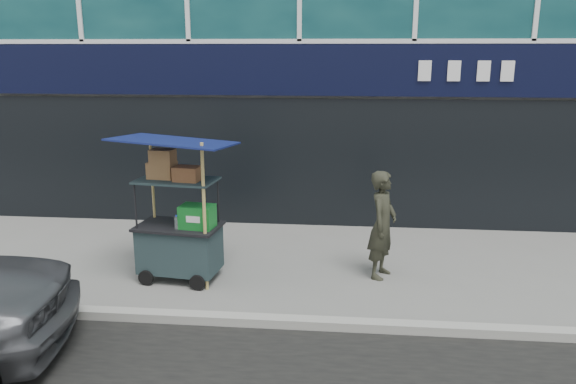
# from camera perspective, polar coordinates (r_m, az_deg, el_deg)

# --- Properties ---
(ground) EXTENTS (80.00, 80.00, 0.00)m
(ground) POSITION_cam_1_polar(r_m,az_deg,el_deg) (7.19, -1.40, -12.70)
(ground) COLOR slate
(ground) RESTS_ON ground
(curb) EXTENTS (80.00, 0.18, 0.12)m
(curb) POSITION_cam_1_polar(r_m,az_deg,el_deg) (6.99, -1.61, -13.01)
(curb) COLOR #979890
(curb) RESTS_ON ground
(vendor_cart) EXTENTS (1.69, 1.30, 2.12)m
(vendor_cart) POSITION_cam_1_polar(r_m,az_deg,el_deg) (8.21, -10.93, -3.84)
(vendor_cart) COLOR #1A2B2D
(vendor_cart) RESTS_ON ground
(vendor_man) EXTENTS (0.57, 0.68, 1.59)m
(vendor_man) POSITION_cam_1_polar(r_m,az_deg,el_deg) (8.26, 9.58, -3.30)
(vendor_man) COLOR #292A1F
(vendor_man) RESTS_ON ground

